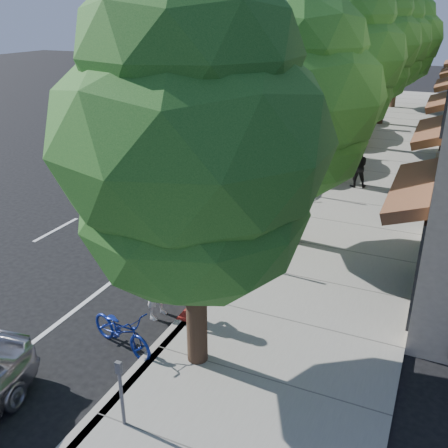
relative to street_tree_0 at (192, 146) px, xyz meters
The scene contains 17 objects.
ground 4.94m from the street_tree_0, 114.23° to the left, with size 120.00×120.00×0.00m, color black.
sidewalk 11.00m from the street_tree_0, 82.03° to the left, with size 4.60×56.00×0.15m, color gray.
curb 10.94m from the street_tree_0, 95.14° to the left, with size 0.30×56.00×0.15m, color #9E998E.
curb_red_segment 5.36m from the street_tree_0, 106.70° to the left, with size 0.32×4.00×0.15m, color maroon.
street_tree_0 is the anchor object (origin of this frame).
street_tree_1 6.00m from the street_tree_0, 90.00° to the left, with size 4.67×4.67×7.05m.
street_tree_2 12.00m from the street_tree_0, 90.00° to the left, with size 4.38×4.38×7.62m.
street_tree_3 18.01m from the street_tree_0, 90.00° to the left, with size 4.44×4.44×7.82m.
street_tree_4 24.00m from the street_tree_0, 90.00° to the left, with size 4.69×4.69×7.64m.
street_tree_5 30.00m from the street_tree_0, 90.00° to the left, with size 5.49×5.49×7.72m.
cyclist 4.05m from the street_tree_0, 144.26° to the left, with size 0.65×0.42×1.77m, color silver.
bicycle 4.30m from the street_tree_0, behind, with size 0.61×1.74×0.92m, color navy.
silver_suv 11.06m from the street_tree_0, 107.22° to the left, with size 2.90×6.28×1.74m, color #ABAAAF.
dark_sedan 14.10m from the street_tree_0, 95.89° to the left, with size 1.80×5.16×1.70m, color black.
white_pickup 19.97m from the street_tree_0, 94.08° to the left, with size 2.59×6.36×1.85m, color silver.
dark_suv_far 23.85m from the street_tree_0, 94.70° to the left, with size 1.93×4.80×1.64m, color black.
pedestrian 12.26m from the street_tree_0, 85.67° to the left, with size 0.78×0.60×1.60m, color black.
Camera 1 is at (4.64, -9.05, 6.49)m, focal length 40.00 mm.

